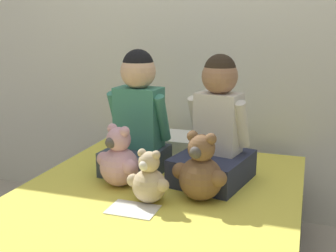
% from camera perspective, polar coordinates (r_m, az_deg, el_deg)
% --- Properties ---
extents(wall_behind_bed, '(8.00, 0.06, 2.50)m').
position_cam_1_polar(wall_behind_bed, '(2.74, 5.21, 13.75)').
color(wall_behind_bed, silver).
rests_on(wall_behind_bed, ground_plane).
extents(child_on_left, '(0.34, 0.34, 0.65)m').
position_cam_1_polar(child_on_left, '(2.22, -4.15, 1.14)').
color(child_on_left, '#384251').
rests_on(child_on_left, bed).
extents(child_on_right, '(0.40, 0.45, 0.63)m').
position_cam_1_polar(child_on_right, '(2.10, 6.51, -0.80)').
color(child_on_right, '#282D47').
rests_on(child_on_right, bed).
extents(teddy_bear_held_by_left_child, '(0.24, 0.19, 0.30)m').
position_cam_1_polar(teddy_bear_held_by_left_child, '(2.06, -6.66, -4.65)').
color(teddy_bear_held_by_left_child, '#DBA3B2').
rests_on(teddy_bear_held_by_left_child, bed).
extents(teddy_bear_held_by_right_child, '(0.26, 0.20, 0.31)m').
position_cam_1_polar(teddy_bear_held_by_right_child, '(1.89, 4.45, -6.19)').
color(teddy_bear_held_by_right_child, brown).
rests_on(teddy_bear_held_by_right_child, bed).
extents(teddy_bear_between_children, '(0.20, 0.15, 0.24)m').
position_cam_1_polar(teddy_bear_between_children, '(1.87, -2.59, -7.36)').
color(teddy_bear_between_children, '#D1B78E').
rests_on(teddy_bear_between_children, bed).
extents(pillow_at_headboard, '(0.48, 0.29, 0.11)m').
position_cam_1_polar(pillow_at_headboard, '(2.54, 3.20, -2.64)').
color(pillow_at_headboard, white).
rests_on(pillow_at_headboard, bed).
extents(sign_card, '(0.21, 0.15, 0.00)m').
position_cam_1_polar(sign_card, '(1.84, -4.78, -11.19)').
color(sign_card, white).
rests_on(sign_card, bed).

